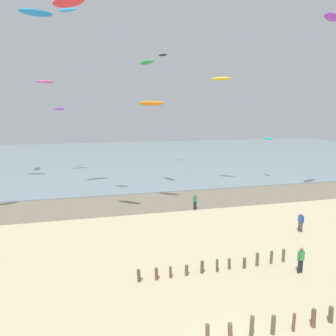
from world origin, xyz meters
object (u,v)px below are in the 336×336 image
object	(u,v)px
kite_aloft_2	(221,79)
kite_aloft_4	(59,109)
person_by_waterline	(301,222)
kite_aloft_12	(151,103)
kite_aloft_8	(68,10)
kite_aloft_13	(147,62)
kite_aloft_3	(68,2)
kite_aloft_10	(46,82)
person_right_flank	(301,259)
kite_aloft_7	(36,13)
kite_aloft_11	(163,55)
kite_aloft_5	(268,139)
person_mid_beach	(195,201)
kite_aloft_0	(332,17)

from	to	relation	value
kite_aloft_2	kite_aloft_4	bearing A→B (deg)	-3.52
person_by_waterline	kite_aloft_12	world-z (taller)	kite_aloft_12
kite_aloft_8	kite_aloft_13	distance (m)	10.41
kite_aloft_3	kite_aloft_12	world-z (taller)	kite_aloft_3
kite_aloft_10	kite_aloft_3	bearing A→B (deg)	-97.96
kite_aloft_8	person_right_flank	bearing A→B (deg)	-21.07
kite_aloft_7	person_right_flank	bearing A→B (deg)	-64.58
kite_aloft_4	kite_aloft_11	xyz separation A→B (m)	(18.16, -1.76, 9.44)
kite_aloft_2	kite_aloft_8	xyz separation A→B (m)	(-18.55, -5.09, 5.45)
kite_aloft_7	kite_aloft_5	bearing A→B (deg)	-8.65
kite_aloft_11	kite_aloft_12	size ratio (longest dim) A/B	0.69
kite_aloft_3	kite_aloft_12	bearing A→B (deg)	75.58
person_mid_beach	kite_aloft_12	distance (m)	11.25
kite_aloft_8	kite_aloft_11	distance (m)	25.94
kite_aloft_3	kite_aloft_8	size ratio (longest dim) A/B	1.57
person_by_waterline	person_right_flank	size ratio (longest dim) A/B	1.00
kite_aloft_7	kite_aloft_13	size ratio (longest dim) A/B	1.21
person_mid_beach	kite_aloft_7	size ratio (longest dim) A/B	0.49
kite_aloft_3	kite_aloft_8	distance (m)	7.33
kite_aloft_5	kite_aloft_10	xyz separation A→B (m)	(-32.61, 10.79, 8.63)
person_by_waterline	kite_aloft_4	world-z (taller)	kite_aloft_4
kite_aloft_8	kite_aloft_12	xyz separation A→B (m)	(7.89, -1.71, -8.93)
person_right_flank	kite_aloft_5	xyz separation A→B (m)	(13.19, 25.39, 5.42)
kite_aloft_7	kite_aloft_13	distance (m)	13.28
kite_aloft_11	kite_aloft_13	world-z (taller)	kite_aloft_11
kite_aloft_3	kite_aloft_0	bearing A→B (deg)	47.09
kite_aloft_4	kite_aloft_10	bearing A→B (deg)	62.46
kite_aloft_0	kite_aloft_8	bearing A→B (deg)	-32.89
kite_aloft_3	kite_aloft_10	distance (m)	26.34
person_mid_beach	kite_aloft_7	xyz separation A→B (m)	(-15.82, 9.27, 20.20)
person_by_waterline	kite_aloft_8	distance (m)	29.44
kite_aloft_11	kite_aloft_4	bearing A→B (deg)	-131.70
kite_aloft_3	kite_aloft_13	size ratio (longest dim) A/B	1.06
kite_aloft_0	kite_aloft_7	xyz separation A→B (m)	(-31.33, 8.73, 0.77)
person_by_waterline	kite_aloft_2	size ratio (longest dim) A/B	0.63
kite_aloft_2	kite_aloft_4	xyz separation A→B (m)	(-22.26, 18.21, -3.73)
kite_aloft_3	kite_aloft_7	distance (m)	13.43
kite_aloft_0	kite_aloft_13	world-z (taller)	kite_aloft_0
kite_aloft_5	kite_aloft_12	distance (m)	22.35
kite_aloft_13	kite_aloft_0	bearing A→B (deg)	48.48
person_mid_beach	person_right_flank	world-z (taller)	same
kite_aloft_7	kite_aloft_11	xyz separation A→B (m)	(18.18, 16.21, -0.82)
kite_aloft_11	kite_aloft_8	bearing A→B (deg)	-70.00
kite_aloft_3	kite_aloft_5	size ratio (longest dim) A/B	1.68
kite_aloft_3	kite_aloft_13	xyz separation A→B (m)	(8.04, 11.62, -2.31)
kite_aloft_2	kite_aloft_7	distance (m)	23.22
person_by_waterline	kite_aloft_2	distance (m)	21.82
kite_aloft_8	kite_aloft_0	bearing A→B (deg)	22.80
kite_aloft_8	kite_aloft_10	distance (m)	19.71
kite_aloft_5	kite_aloft_7	distance (m)	34.77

